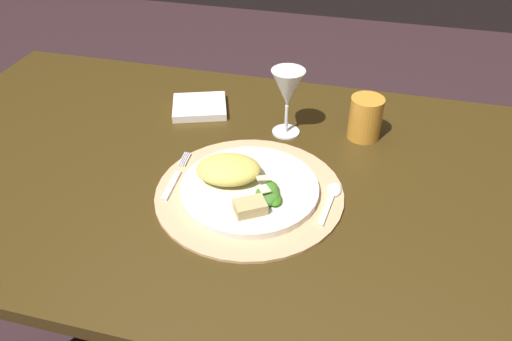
{
  "coord_description": "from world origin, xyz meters",
  "views": [
    {
      "loc": [
        0.27,
        -0.78,
        1.38
      ],
      "look_at": [
        0.07,
        -0.01,
        0.78
      ],
      "focal_mm": 35.57,
      "sensor_mm": 36.0,
      "label": 1
    }
  ],
  "objects": [
    {
      "name": "dining_table",
      "position": [
        0.0,
        0.0,
        0.6
      ],
      "size": [
        1.44,
        0.83,
        0.76
      ],
      "color": "#3C2C10",
      "rests_on": "ground"
    },
    {
      "name": "placemat",
      "position": [
        0.07,
        -0.06,
        0.76
      ],
      "size": [
        0.36,
        0.36,
        0.01
      ],
      "primitive_type": "cylinder",
      "color": "tan",
      "rests_on": "dining_table"
    },
    {
      "name": "dinner_plate",
      "position": [
        0.07,
        -0.06,
        0.77
      ],
      "size": [
        0.26,
        0.26,
        0.01
      ],
      "primitive_type": "cylinder",
      "color": "silver",
      "rests_on": "placemat"
    },
    {
      "name": "pasta_serving",
      "position": [
        0.03,
        -0.05,
        0.8
      ],
      "size": [
        0.14,
        0.11,
        0.04
      ],
      "primitive_type": "ellipsoid",
      "rotation": [
        0.0,
        0.0,
        3.34
      ],
      "color": "#E0C959",
      "rests_on": "dinner_plate"
    },
    {
      "name": "salad_greens",
      "position": [
        0.11,
        -0.09,
        0.79
      ],
      "size": [
        0.07,
        0.08,
        0.02
      ],
      "color": "#3A7429",
      "rests_on": "dinner_plate"
    },
    {
      "name": "bread_piece",
      "position": [
        0.09,
        -0.13,
        0.79
      ],
      "size": [
        0.07,
        0.06,
        0.02
      ],
      "primitive_type": "cube",
      "rotation": [
        0.0,
        0.0,
        0.56
      ],
      "color": "tan",
      "rests_on": "dinner_plate"
    },
    {
      "name": "fork",
      "position": [
        -0.08,
        -0.06,
        0.77
      ],
      "size": [
        0.02,
        0.16,
        0.0
      ],
      "color": "silver",
      "rests_on": "placemat"
    },
    {
      "name": "spoon",
      "position": [
        0.22,
        -0.04,
        0.77
      ],
      "size": [
        0.03,
        0.13,
        0.01
      ],
      "color": "silver",
      "rests_on": "placemat"
    },
    {
      "name": "napkin",
      "position": [
        -0.13,
        0.21,
        0.77
      ],
      "size": [
        0.16,
        0.15,
        0.02
      ],
      "primitive_type": "cube",
      "rotation": [
        0.0,
        0.0,
        0.34
      ],
      "color": "white",
      "rests_on": "dining_table"
    },
    {
      "name": "wine_glass",
      "position": [
        0.09,
        0.17,
        0.87
      ],
      "size": [
        0.07,
        0.07,
        0.15
      ],
      "color": "silver",
      "rests_on": "dining_table"
    },
    {
      "name": "amber_tumbler",
      "position": [
        0.26,
        0.19,
        0.81
      ],
      "size": [
        0.07,
        0.07,
        0.1
      ],
      "primitive_type": "cylinder",
      "color": "orange",
      "rests_on": "dining_table"
    }
  ]
}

